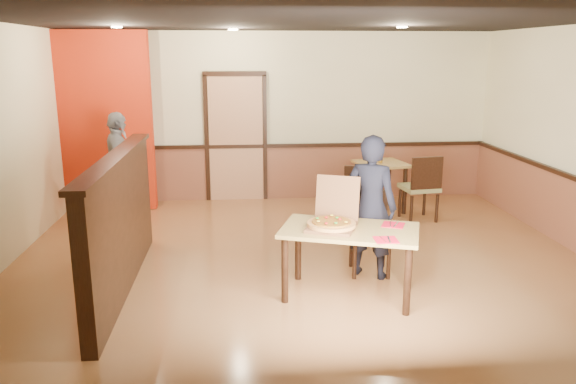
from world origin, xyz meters
name	(u,v)px	position (x,y,z in m)	size (l,w,h in m)	color
floor	(307,274)	(0.00, 0.00, 0.00)	(7.00, 7.00, 0.00)	#A96F41
ceiling	(310,18)	(0.00, 0.00, 2.80)	(7.00, 7.00, 0.00)	black
wall_back	(283,117)	(0.00, 3.50, 1.40)	(7.00, 7.00, 0.00)	#FFFAC7
wainscot_back	(283,173)	(0.00, 3.47, 0.45)	(7.00, 0.04, 0.90)	brown
chair_rail_back	(283,146)	(0.00, 3.45, 0.92)	(7.00, 0.06, 0.06)	black
back_door	(236,139)	(-0.80, 3.46, 1.05)	(0.90, 0.06, 2.10)	tan
booth_partition	(121,222)	(-2.00, -0.20, 0.74)	(0.20, 3.10, 1.44)	black
red_accent_panel	(100,122)	(-2.90, 3.00, 1.40)	(1.60, 0.20, 2.78)	red
spot_a	(117,27)	(-2.30, 1.80, 2.78)	(0.14, 0.14, 0.02)	#FFE5B2
spot_b	(233,29)	(-0.80, 2.50, 2.78)	(0.14, 0.14, 0.02)	#FFE5B2
spot_c	(402,27)	(1.40, 1.50, 2.78)	(0.14, 0.14, 0.02)	#FFE5B2
main_table	(350,239)	(0.35, -0.62, 0.62)	(1.54, 1.17, 0.73)	tan
diner_chair	(369,229)	(0.71, 0.05, 0.50)	(0.50, 0.50, 0.92)	olive
side_chair_left	(359,191)	(1.00, 1.94, 0.48)	(0.55, 0.55, 0.88)	olive
side_chair_right	(421,185)	(1.93, 1.93, 0.55)	(0.56, 0.56, 1.00)	olive
side_table	(381,174)	(1.47, 2.55, 0.60)	(0.85, 0.85, 0.78)	tan
diner	(371,207)	(0.68, -0.09, 0.80)	(0.59, 0.39, 1.61)	black
passerby	(119,168)	(-2.51, 2.32, 0.81)	(0.96, 0.40, 1.63)	gray
pizza_box	(333,221)	(0.18, -0.56, 0.79)	(0.63, 0.67, 0.48)	brown
pizza	(331,224)	(0.16, -0.61, 0.78)	(0.49, 0.49, 0.03)	#E7A354
napkin_near	(386,240)	(0.62, -1.00, 0.73)	(0.22, 0.22, 0.01)	red
napkin_far	(393,225)	(0.82, -0.54, 0.73)	(0.29, 0.29, 0.01)	red
condiment	(380,158)	(1.44, 2.50, 0.86)	(0.06, 0.06, 0.16)	#8A6019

